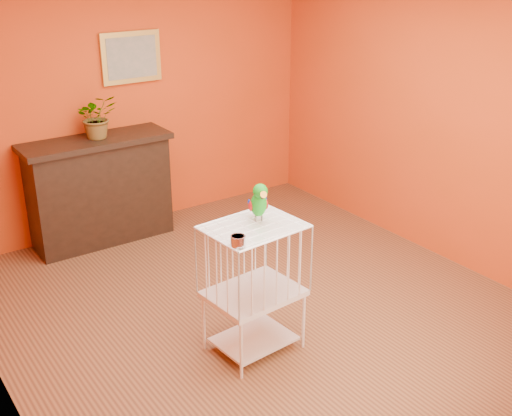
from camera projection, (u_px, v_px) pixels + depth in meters
ground at (260, 309)px, 5.28m from camera, size 4.50×4.50×0.00m
room_shell at (261, 122)px, 4.67m from camera, size 4.50×4.50×4.50m
console_cabinet at (100, 190)px, 6.32m from camera, size 1.43×0.51×1.06m
potted_plant at (95, 120)px, 6.12m from camera, size 0.41×0.45×0.33m
framed_picture at (131, 57)px, 6.29m from camera, size 0.62×0.04×0.50m
birdcage at (254, 287)px, 4.58m from camera, size 0.68×0.54×1.00m
feed_cup at (238, 241)px, 4.09m from camera, size 0.10×0.10×0.07m
parrot at (259, 202)px, 4.42m from camera, size 0.15×0.26×0.29m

